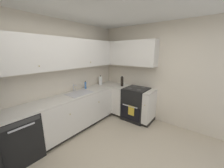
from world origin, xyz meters
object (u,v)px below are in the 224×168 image
(oven_range, at_px, (136,104))
(paper_towel_roll, at_px, (100,81))
(oil_bottle, at_px, (122,81))
(dishwasher, at_px, (18,137))
(soap_bottle, at_px, (85,85))

(oven_range, distance_m, paper_towel_roll, 1.25)
(paper_towel_roll, xyz_separation_m, oil_bottle, (0.27, -0.61, 0.01))
(oven_range, distance_m, oil_bottle, 0.75)
(oven_range, bearing_deg, paper_towel_roll, 104.67)
(oven_range, xyz_separation_m, paper_towel_roll, (-0.28, 1.09, 0.56))
(paper_towel_roll, height_order, oil_bottle, paper_towel_roll)
(oil_bottle, bearing_deg, oven_range, -87.77)
(dishwasher, xyz_separation_m, oil_bottle, (2.55, -0.45, 0.60))
(oven_range, distance_m, soap_bottle, 1.50)
(oven_range, height_order, soap_bottle, soap_bottle)
(oven_range, relative_size, soap_bottle, 4.87)
(soap_bottle, height_order, oil_bottle, oil_bottle)
(soap_bottle, distance_m, paper_towel_roll, 0.58)
(oil_bottle, bearing_deg, soap_bottle, 143.03)
(soap_bottle, relative_size, paper_towel_roll, 0.69)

